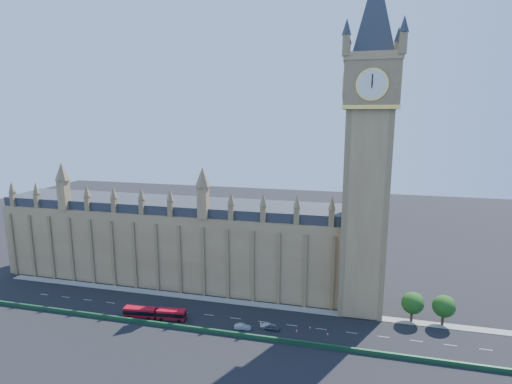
% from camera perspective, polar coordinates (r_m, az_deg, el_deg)
% --- Properties ---
extents(ground, '(400.00, 400.00, 0.00)m').
position_cam_1_polar(ground, '(119.48, -4.86, -17.32)').
color(ground, black).
rests_on(ground, ground).
extents(palace_westminster, '(120.00, 20.00, 28.00)m').
position_cam_1_polar(palace_westminster, '(141.80, -11.76, -6.79)').
color(palace_westminster, '#967048').
rests_on(palace_westminster, ground).
extents(elizabeth_tower, '(20.59, 20.59, 105.00)m').
position_cam_1_polar(elizabeth_tower, '(113.56, 15.85, 9.56)').
color(elizabeth_tower, '#967048').
rests_on(elizabeth_tower, ground).
extents(bridge_parapet, '(160.00, 0.60, 1.20)m').
position_cam_1_polar(bridge_parapet, '(111.80, -6.42, -19.13)').
color(bridge_parapet, '#1E4C2D').
rests_on(bridge_parapet, ground).
extents(kerb_north, '(160.00, 3.00, 0.16)m').
position_cam_1_polar(kerb_north, '(127.47, -3.45, -15.35)').
color(kerb_north, gray).
rests_on(kerb_north, ground).
extents(tree_east_near, '(6.00, 6.00, 8.50)m').
position_cam_1_polar(tree_east_near, '(122.12, 21.57, -14.48)').
color(tree_east_near, '#382619').
rests_on(tree_east_near, ground).
extents(tree_east_far, '(6.00, 6.00, 8.50)m').
position_cam_1_polar(tree_east_far, '(123.55, 25.36, -14.48)').
color(tree_east_far, '#382619').
rests_on(tree_east_far, ground).
extents(red_bus, '(18.04, 4.41, 3.04)m').
position_cam_1_polar(red_bus, '(120.78, -14.26, -16.45)').
color(red_bus, '#A90B1C').
rests_on(red_bus, ground).
extents(car_grey, '(4.01, 1.65, 1.36)m').
position_cam_1_polar(car_grey, '(112.54, 2.35, -18.80)').
color(car_grey, '#44484D').
rests_on(car_grey, ground).
extents(car_silver, '(4.56, 1.96, 1.46)m').
position_cam_1_polar(car_silver, '(112.81, -1.94, -18.69)').
color(car_silver, '#979B9E').
rests_on(car_silver, ground).
extents(car_white, '(4.58, 2.27, 1.28)m').
position_cam_1_polar(car_white, '(113.51, 1.75, -18.54)').
color(car_white, silver).
rests_on(car_white, ground).
extents(cone_a, '(0.52, 0.52, 0.73)m').
position_cam_1_polar(cone_a, '(112.20, 5.82, -19.14)').
color(cone_a, black).
rests_on(cone_a, ground).
extents(cone_b, '(0.49, 0.49, 0.70)m').
position_cam_1_polar(cone_b, '(115.12, 1.93, -18.26)').
color(cone_b, black).
rests_on(cone_b, ground).
extents(cone_c, '(0.52, 0.52, 0.64)m').
position_cam_1_polar(cone_c, '(114.14, 7.72, -18.65)').
color(cone_c, black).
rests_on(cone_c, ground).
extents(cone_d, '(0.56, 0.56, 0.69)m').
position_cam_1_polar(cone_d, '(111.97, 10.19, -19.35)').
color(cone_d, black).
rests_on(cone_d, ground).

